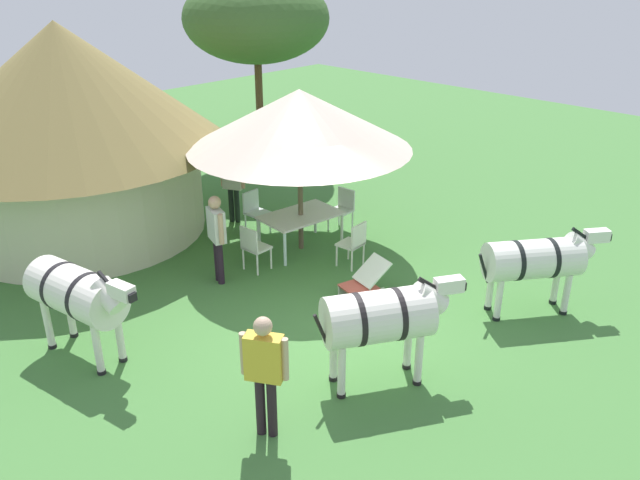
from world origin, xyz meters
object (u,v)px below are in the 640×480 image
object	(u,v)px
patio_chair_west_end	(254,209)
striped_lounge_chair	(364,283)
patio_chair_near_hut	(354,242)
guest_behind_table	(233,182)
patio_dining_table	(301,218)
zebra_toward_hut	(381,317)
guest_beside_umbrella	(217,231)
acacia_tree_behind_hut	(256,18)
zebra_nearest_camera	(79,294)
zebra_by_umbrella	(536,260)
shade_umbrella	(299,119)
standing_watcher	(265,366)
thatched_hut	(69,121)
patio_chair_east_end	(253,246)
patio_chair_near_lawn	(343,207)

from	to	relation	value
patio_chair_west_end	striped_lounge_chair	bearing A→B (deg)	77.22
patio_chair_near_hut	guest_behind_table	bearing A→B (deg)	87.59
patio_dining_table	zebra_toward_hut	xyz separation A→B (m)	(-2.31, -3.96, 0.39)
guest_beside_umbrella	acacia_tree_behind_hut	distance (m)	7.82
acacia_tree_behind_hut	zebra_nearest_camera	bearing A→B (deg)	-146.30
guest_beside_umbrella	zebra_toward_hut	distance (m)	4.00
acacia_tree_behind_hut	patio_chair_west_end	bearing A→B (deg)	-132.52
acacia_tree_behind_hut	zebra_by_umbrella	bearing A→B (deg)	-103.71
patio_dining_table	zebra_nearest_camera	bearing A→B (deg)	-174.90
patio_chair_near_hut	guest_beside_umbrella	size ratio (longest dim) A/B	0.54
shade_umbrella	standing_watcher	distance (m)	5.74
thatched_hut	guest_behind_table	distance (m)	3.52
zebra_toward_hut	acacia_tree_behind_hut	world-z (taller)	acacia_tree_behind_hut
zebra_by_umbrella	zebra_nearest_camera	bearing A→B (deg)	-89.00
patio_dining_table	thatched_hut	bearing A→B (deg)	123.22
standing_watcher	zebra_toward_hut	world-z (taller)	standing_watcher
guest_behind_table	patio_chair_east_end	bearing A→B (deg)	121.35
striped_lounge_chair	patio_dining_table	bearing A→B (deg)	-2.14
zebra_toward_hut	guest_beside_umbrella	bearing A→B (deg)	-153.15
patio_chair_west_end	standing_watcher	size ratio (longest dim) A/B	0.53
thatched_hut	standing_watcher	size ratio (longest dim) A/B	3.75
patio_dining_table	guest_beside_umbrella	world-z (taller)	guest_beside_umbrella
shade_umbrella	patio_dining_table	size ratio (longest dim) A/B	2.58
standing_watcher	thatched_hut	bearing A→B (deg)	138.19
patio_dining_table	patio_chair_west_end	xyz separation A→B (m)	(-0.10, 1.32, -0.15)
patio_chair_east_end	zebra_toward_hut	distance (m)	4.04
patio_dining_table	standing_watcher	xyz separation A→B (m)	(-4.13, -3.64, 0.35)
patio_chair_near_hut	acacia_tree_behind_hut	world-z (taller)	acacia_tree_behind_hut
thatched_hut	shade_umbrella	xyz separation A→B (m)	(2.62, -3.99, 0.26)
zebra_toward_hut	patio_chair_near_lawn	bearing A→B (deg)	168.57
thatched_hut	guest_behind_table	bearing A→B (deg)	-37.05
patio_chair_west_end	guest_beside_umbrella	distance (m)	2.38
patio_chair_near_lawn	patio_chair_near_hut	bearing A→B (deg)	136.60
patio_chair_near_lawn	guest_behind_table	xyz separation A→B (m)	(-1.38, 2.01, 0.42)
striped_lounge_chair	patio_chair_near_lawn	bearing A→B (deg)	-26.96
guest_behind_table	zebra_nearest_camera	bearing A→B (deg)	89.18
guest_beside_umbrella	thatched_hut	bearing A→B (deg)	26.57
guest_beside_umbrella	acacia_tree_behind_hut	xyz separation A→B (m)	(5.31, 4.96, 2.89)
thatched_hut	zebra_nearest_camera	world-z (taller)	thatched_hut
shade_umbrella	standing_watcher	bearing A→B (deg)	-138.59
patio_chair_west_end	standing_watcher	xyz separation A→B (m)	(-4.02, -4.95, 0.50)
acacia_tree_behind_hut	patio_chair_east_end	bearing A→B (deg)	-132.11
zebra_by_umbrella	patio_chair_west_end	bearing A→B (deg)	-133.65
zebra_by_umbrella	zebra_toward_hut	xyz separation A→B (m)	(-3.26, 0.58, 0.09)
thatched_hut	patio_dining_table	bearing A→B (deg)	-56.78
zebra_toward_hut	zebra_by_umbrella	bearing A→B (deg)	110.66
guest_behind_table	guest_beside_umbrella	bearing A→B (deg)	107.45
zebra_by_umbrella	patio_chair_east_end	bearing A→B (deg)	-116.87
zebra_by_umbrella	zebra_toward_hut	distance (m)	3.31
patio_chair_east_end	shade_umbrella	bearing A→B (deg)	90.00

